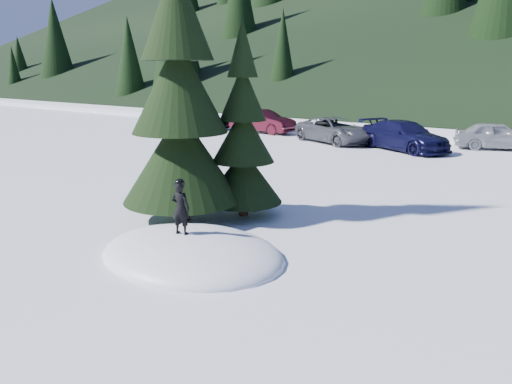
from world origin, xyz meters
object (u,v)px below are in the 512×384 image
Objects in this scene: spruce_tall at (179,98)px; car_0 at (207,120)px; car_2 at (335,130)px; car_1 at (262,121)px; child_skier at (181,208)px; car_3 at (404,136)px; spruce_short at (243,142)px; car_4 at (498,136)px.

car_0 is at bearing 132.49° from spruce_tall.
spruce_tall is at bearing -143.76° from car_2.
car_1 reaches higher than car_2.
car_3 is (-2.22, 17.77, -0.31)m from child_skier.
spruce_short reaches higher than car_0.
spruce_tall is 1.60× the size of spruce_short.
child_skier is at bearing -43.81° from spruce_tall.
car_3 is (10.50, -1.47, -0.00)m from car_1.
car_0 is at bearing -64.02° from child_skier.
car_0 is 18.89m from car_4.
car_4 is (7.96, 3.07, -0.00)m from car_2.
child_skier is 19.20m from car_2.
car_4 is at bearing -83.27° from car_1.
child_skier is 17.91m from car_3.
child_skier is 23.06m from car_1.
spruce_tall is at bearing -149.10° from car_1.
car_2 is (-4.53, 16.20, -2.60)m from spruce_tall.
car_2 is at bearing -101.46° from car_1.
spruce_tall is 17.02m from car_2.
spruce_tall reaches higher than car_2.
car_0 is 4.56m from car_1.
spruce_short is at bearing -141.52° from car_0.
spruce_tall is 3.51m from child_skier.
child_skier is (1.95, -1.87, -2.25)m from spruce_tall.
car_4 is at bearing 82.24° from spruce_short.
car_1 is at bearing 105.13° from car_3.
car_1 is 6.35m from car_2.
spruce_tall is 22.77m from car_0.
car_3 is (-0.27, 15.90, -2.56)m from spruce_tall.
child_skier is at bearing -145.45° from car_0.
spruce_tall is at bearing 147.26° from car_4.
spruce_short is at bearing -151.90° from car_3.
spruce_short is 19.88m from car_1.
car_0 is 0.70× the size of car_2.
car_3 is (-1.27, 14.50, -1.34)m from spruce_short.
spruce_short reaches higher than car_3.
car_0 is at bearing 75.28° from car_4.
child_skier is 0.33× the size of car_0.
spruce_short is at bearing 149.61° from car_4.
car_3 is at bearing 95.02° from spruce_short.
spruce_short is 1.16× the size of car_1.
spruce_tall reaches higher than car_3.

